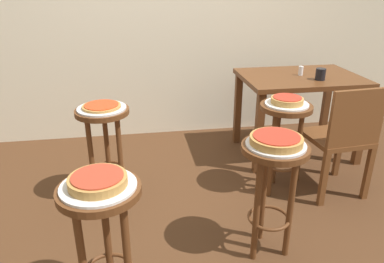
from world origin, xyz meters
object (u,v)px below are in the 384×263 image
at_px(dining_table, 299,88).
at_px(condiment_shaker, 301,71).
at_px(serving_plate_leftside, 287,104).
at_px(pizza_rear, 101,106).
at_px(serving_plate_rear, 102,108).
at_px(serving_plate_middle, 276,145).
at_px(pizza_foreground, 98,180).
at_px(cup_near_edge, 320,74).
at_px(wooden_chair, 342,137).
at_px(stool_leftside, 284,129).
at_px(pizza_leftside, 287,100).
at_px(pizza_middle, 276,140).
at_px(stool_middle, 273,176).
at_px(stool_rear, 104,134).
at_px(stool_foreground, 103,223).
at_px(serving_plate_foreground, 98,186).

distance_m(dining_table, condiment_shaker, 0.15).
relative_size(serving_plate_leftside, dining_table, 0.30).
bearing_deg(pizza_rear, serving_plate_rear, 135.00).
bearing_deg(dining_table, serving_plate_middle, -119.53).
bearing_deg(pizza_foreground, pizza_rear, 92.59).
relative_size(cup_near_edge, wooden_chair, 0.11).
distance_m(serving_plate_leftside, dining_table, 0.73).
bearing_deg(serving_plate_middle, condiment_shaker, 60.68).
xyz_separation_m(stool_leftside, pizza_leftside, (0.00, 0.00, 0.22)).
bearing_deg(serving_plate_middle, wooden_chair, 35.81).
relative_size(pizza_middle, pizza_leftside, 1.26).
xyz_separation_m(stool_middle, stool_rear, (-0.95, 0.75, 0.00)).
distance_m(stool_foreground, condiment_shaker, 2.24).
bearing_deg(stool_rear, pizza_foreground, -87.41).
xyz_separation_m(stool_foreground, cup_near_edge, (1.70, 1.36, 0.27)).
xyz_separation_m(stool_rear, wooden_chair, (1.67, -0.23, -0.04)).
distance_m(serving_plate_middle, stool_leftside, 0.73).
relative_size(serving_plate_rear, cup_near_edge, 3.47).
xyz_separation_m(stool_leftside, pizza_rear, (-1.27, 0.12, 0.21)).
height_order(dining_table, cup_near_edge, cup_near_edge).
distance_m(stool_foreground, pizza_rear, 1.05).
height_order(pizza_foreground, dining_table, pizza_foreground).
bearing_deg(serving_plate_rear, stool_middle, -38.21).
distance_m(pizza_foreground, serving_plate_rear, 1.03).
relative_size(pizza_foreground, stool_middle, 0.36).
distance_m(stool_foreground, stool_rear, 1.03).
bearing_deg(wooden_chair, serving_plate_foreground, -153.84).
bearing_deg(wooden_chair, pizza_foreground, -153.84).
bearing_deg(serving_plate_middle, dining_table, 60.47).
height_order(pizza_middle, pizza_leftside, same).
bearing_deg(pizza_foreground, condiment_shaker, 43.64).
relative_size(serving_plate_foreground, serving_plate_middle, 1.02).
xyz_separation_m(stool_foreground, stool_leftside, (1.23, 0.91, 0.00)).
bearing_deg(cup_near_edge, condiment_shaker, 118.90).
distance_m(stool_middle, stool_leftside, 0.71).
relative_size(serving_plate_foreground, pizza_rear, 1.27).
height_order(stool_leftside, cup_near_edge, cup_near_edge).
bearing_deg(stool_rear, condiment_shaker, 17.06).
distance_m(pizza_foreground, stool_leftside, 1.54).
distance_m(stool_leftside, cup_near_edge, 0.71).
height_order(stool_middle, serving_plate_rear, serving_plate_rear).
bearing_deg(stool_rear, pizza_middle, -38.21).
bearing_deg(serving_plate_middle, pizza_foreground, -162.89).
height_order(stool_foreground, cup_near_edge, cup_near_edge).
height_order(serving_plate_leftside, pizza_rear, pizza_rear).
bearing_deg(stool_middle, stool_leftside, 62.77).
height_order(serving_plate_foreground, cup_near_edge, cup_near_edge).
bearing_deg(serving_plate_middle, stool_middle, 135.00).
xyz_separation_m(pizza_rear, cup_near_edge, (1.75, 0.34, 0.06)).
height_order(pizza_foreground, pizza_middle, same).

